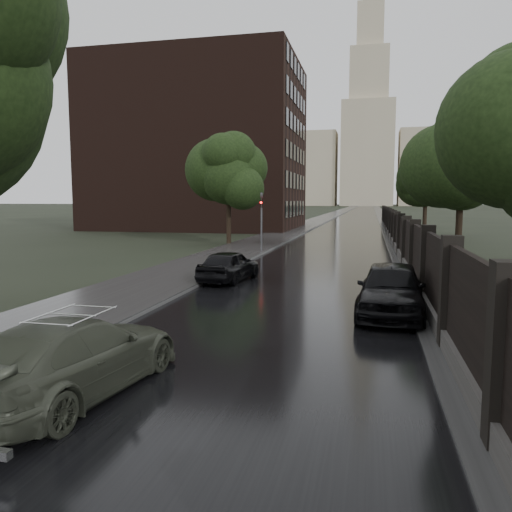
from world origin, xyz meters
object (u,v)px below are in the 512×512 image
at_px(traffic_light, 261,217).
at_px(tree_left_far, 228,177).
at_px(hatchback_left, 229,266).
at_px(car_right_near, 391,289).
at_px(tree_right_c, 426,184).
at_px(volga_sedan, 73,356).
at_px(tree_right_b, 461,174).

bearing_deg(traffic_light, tree_left_far, 126.47).
height_order(hatchback_left, car_right_near, car_right_near).
xyz_separation_m(tree_right_c, traffic_light, (-11.80, -15.01, -2.55)).
relative_size(tree_right_c, car_right_near, 1.45).
xyz_separation_m(tree_left_far, tree_right_c, (15.50, 10.00, -0.29)).
xyz_separation_m(tree_left_far, hatchback_left, (4.81, -16.69, -4.55)).
height_order(tree_left_far, hatchback_left, tree_left_far).
height_order(tree_left_far, volga_sedan, tree_left_far).
bearing_deg(traffic_light, tree_right_b, -14.24).
xyz_separation_m(tree_left_far, tree_right_b, (15.50, -8.00, -0.29)).
bearing_deg(tree_right_b, volga_sedan, -114.75).
distance_m(tree_left_far, tree_right_b, 17.45).
relative_size(tree_left_far, hatchback_left, 1.83).
bearing_deg(volga_sedan, car_right_near, -121.43).
height_order(tree_left_far, traffic_light, tree_left_far).
distance_m(hatchback_left, car_right_near, 8.31).
relative_size(tree_right_c, hatchback_left, 1.74).
bearing_deg(tree_right_b, traffic_light, 165.76).
distance_m(tree_left_far, traffic_light, 6.84).
bearing_deg(tree_right_b, car_right_near, -106.60).
height_order(tree_left_far, tree_right_b, tree_left_far).
bearing_deg(volga_sedan, tree_left_far, -73.92).
relative_size(traffic_light, volga_sedan, 0.81).
xyz_separation_m(tree_right_b, tree_right_c, (0.00, 18.00, 0.00)).
height_order(tree_right_b, tree_right_c, same).
xyz_separation_m(tree_right_b, volga_sedan, (-9.93, -21.53, -4.23)).
distance_m(tree_right_b, traffic_light, 12.44).
height_order(tree_right_b, traffic_light, tree_right_b).
xyz_separation_m(volga_sedan, hatchback_left, (-0.76, 12.85, -0.03)).
height_order(tree_right_c, car_right_near, tree_right_c).
relative_size(tree_left_far, car_right_near, 1.53).
bearing_deg(traffic_light, volga_sedan, -85.64).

